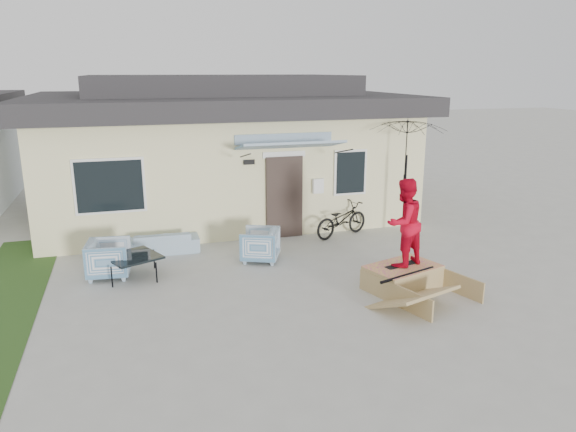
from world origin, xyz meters
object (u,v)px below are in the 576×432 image
object	(u,v)px
skate_ramp	(402,277)
skateboard	(401,264)
armchair_left	(109,257)
coffee_table	(134,266)
patio_umbrella	(406,169)
skater	(404,221)
armchair_right	(260,243)
loveseat	(162,239)
bicycle	(342,216)

from	to	relation	value
skate_ramp	skateboard	bearing A→B (deg)	90.00
armchair_left	coffee_table	distance (m)	0.56
patio_umbrella	skater	bearing A→B (deg)	-118.94
armchair_right	skater	distance (m)	3.42
armchair_left	skateboard	size ratio (longest dim) A/B	1.17
skateboard	skate_ramp	bearing A→B (deg)	-87.68
loveseat	skate_ramp	size ratio (longest dim) A/B	0.93
armchair_left	bicycle	size ratio (longest dim) A/B	0.51
loveseat	bicycle	distance (m)	4.56
bicycle	coffee_table	bearing A→B (deg)	83.88
armchair_right	coffee_table	distance (m)	2.78
coffee_table	bicycle	size ratio (longest dim) A/B	0.57
armchair_right	bicycle	xyz separation A→B (m)	(2.48, 1.22, 0.13)
bicycle	armchair_left	bearing A→B (deg)	80.70
armchair_left	armchair_right	bearing A→B (deg)	-82.40
armchair_left	skate_ramp	xyz separation A→B (m)	(5.56, -2.33, -0.20)
armchair_left	coffee_table	bearing A→B (deg)	-106.09
armchair_left	patio_umbrella	distance (m)	7.52
armchair_right	patio_umbrella	distance (m)	4.40
loveseat	patio_umbrella	distance (m)	6.34
armchair_right	bicycle	distance (m)	2.76
loveseat	bicycle	size ratio (longest dim) A/B	1.00
armchair_right	skateboard	bearing A→B (deg)	67.96
armchair_right	bicycle	world-z (taller)	bicycle
patio_umbrella	skater	world-z (taller)	skater
armchair_left	bicycle	world-z (taller)	bicycle
loveseat	bicycle	bearing A→B (deg)	-178.90
coffee_table	skateboard	bearing A→B (deg)	-22.37
skate_ramp	skater	world-z (taller)	skater
loveseat	armchair_right	bearing A→B (deg)	150.65
patio_umbrella	skater	size ratio (longest dim) A/B	1.27
loveseat	armchair_right	size ratio (longest dim) A/B	2.07
bicycle	skate_ramp	world-z (taller)	bicycle
coffee_table	skate_ramp	bearing A→B (deg)	-22.74
armchair_right	coffee_table	size ratio (longest dim) A/B	0.85
patio_umbrella	skateboard	bearing A→B (deg)	-118.94
bicycle	skate_ramp	bearing A→B (deg)	155.48
loveseat	coffee_table	size ratio (longest dim) A/B	1.76
bicycle	skater	bearing A→B (deg)	155.22
armchair_right	patio_umbrella	world-z (taller)	patio_umbrella
armchair_right	skateboard	distance (m)	3.28
skateboard	armchair_left	bearing A→B (deg)	142.34
loveseat	patio_umbrella	world-z (taller)	patio_umbrella
armchair_left	skate_ramp	size ratio (longest dim) A/B	0.47
skater	bicycle	bearing A→B (deg)	-113.89
coffee_table	patio_umbrella	xyz separation A→B (m)	(6.86, 1.17, 1.51)
coffee_table	armchair_right	bearing A→B (deg)	5.38
coffee_table	skater	size ratio (longest dim) A/B	0.56
coffee_table	skater	xyz separation A→B (m)	(5.06, -2.08, 1.13)
armchair_left	patio_umbrella	bearing A→B (deg)	-75.92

